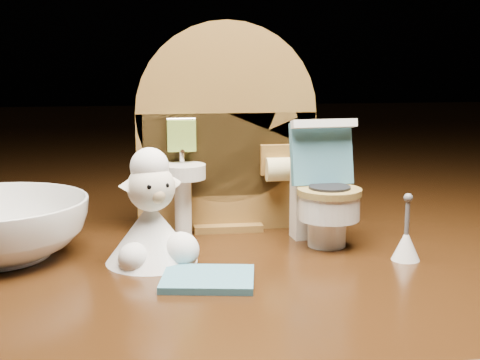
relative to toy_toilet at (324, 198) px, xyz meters
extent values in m
cube|color=#311A0B|center=(-0.06, -0.02, -0.08)|extent=(2.50, 2.50, 0.10)
cube|color=brown|center=(-0.06, 0.05, 0.01)|extent=(0.13, 0.02, 0.09)
cylinder|color=brown|center=(-0.06, 0.05, 0.05)|extent=(0.13, 0.02, 0.13)
cube|color=brown|center=(-0.06, 0.05, -0.03)|extent=(0.05, 0.04, 0.01)
cylinder|color=white|center=(-0.09, 0.03, -0.01)|extent=(0.01, 0.01, 0.04)
cylinder|color=white|center=(-0.09, 0.03, 0.02)|extent=(0.03, 0.03, 0.01)
cylinder|color=silver|center=(-0.09, 0.04, 0.03)|extent=(0.00, 0.00, 0.01)
cube|color=olive|center=(-0.09, 0.04, 0.04)|extent=(0.02, 0.01, 0.02)
cube|color=brown|center=(-0.02, 0.04, 0.02)|extent=(0.02, 0.01, 0.02)
cylinder|color=beige|center=(-0.02, 0.03, 0.01)|extent=(0.02, 0.02, 0.02)
cylinder|color=white|center=(0.00, -0.01, -0.02)|extent=(0.03, 0.03, 0.02)
cylinder|color=white|center=(0.00, -0.01, 0.00)|extent=(0.04, 0.04, 0.02)
cylinder|color=olive|center=(0.00, -0.01, 0.01)|extent=(0.04, 0.04, 0.00)
cube|color=white|center=(0.00, 0.01, -0.01)|extent=(0.04, 0.02, 0.05)
cube|color=teal|center=(0.00, 0.01, 0.03)|extent=(0.04, 0.02, 0.04)
cube|color=white|center=(0.00, 0.00, 0.05)|extent=(0.05, 0.01, 0.01)
cylinder|color=#8CA128|center=(0.01, 0.02, 0.03)|extent=(0.01, 0.01, 0.01)
cube|color=teal|center=(-0.09, -0.07, -0.03)|extent=(0.06, 0.05, 0.00)
cone|color=white|center=(0.04, -0.05, -0.02)|extent=(0.02, 0.02, 0.02)
cylinder|color=#59595B|center=(0.04, -0.05, 0.00)|extent=(0.00, 0.00, 0.02)
sphere|color=#59595B|center=(0.04, -0.05, 0.01)|extent=(0.01, 0.01, 0.01)
cone|color=white|center=(-0.12, -0.03, -0.01)|extent=(0.06, 0.06, 0.04)
sphere|color=white|center=(-0.10, -0.04, -0.02)|extent=(0.02, 0.02, 0.02)
sphere|color=white|center=(-0.13, -0.04, -0.02)|extent=(0.02, 0.02, 0.02)
sphere|color=#F1E6CC|center=(-0.12, -0.03, 0.02)|extent=(0.03, 0.03, 0.03)
sphere|color=tan|center=(-0.11, -0.04, 0.01)|extent=(0.01, 0.01, 0.01)
sphere|color=white|center=(-0.12, -0.03, 0.03)|extent=(0.02, 0.02, 0.02)
cone|color=#F1E6CC|center=(-0.13, -0.03, 0.02)|extent=(0.02, 0.01, 0.01)
cone|color=#F1E6CC|center=(-0.10, -0.02, 0.02)|extent=(0.02, 0.01, 0.01)
sphere|color=black|center=(-0.12, -0.04, 0.02)|extent=(0.00, 0.00, 0.00)
sphere|color=black|center=(-0.11, -0.04, 0.02)|extent=(0.00, 0.00, 0.00)
camera|label=1|loc=(-0.12, -0.43, 0.10)|focal=50.00mm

